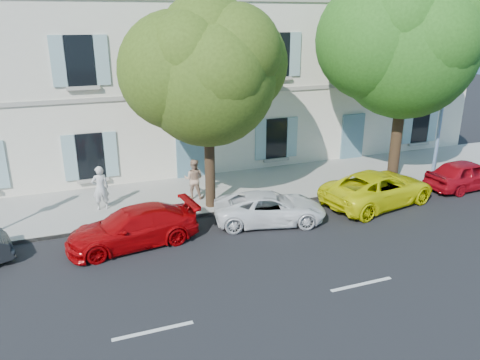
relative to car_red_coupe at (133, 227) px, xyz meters
name	(u,v)px	position (x,y,z in m)	size (l,w,h in m)	color
ground	(297,229)	(5.74, -0.83, -0.64)	(90.00, 90.00, 0.00)	black
sidewalk	(252,187)	(5.74, 3.62, -0.56)	(36.00, 4.50, 0.15)	#A09E96
kerb	(272,204)	(5.74, 1.45, -0.56)	(36.00, 0.16, 0.16)	#9E998E
building	(211,43)	(5.74, 9.37, 5.36)	(28.00, 7.00, 12.00)	silver
car_red_coupe	(133,227)	(0.00, 0.00, 0.00)	(1.78, 4.38, 1.27)	#A10407
car_white_coupe	(270,208)	(5.03, 0.05, -0.06)	(1.90, 4.13, 1.15)	white
car_yellow_supercar	(378,188)	(9.88, 0.14, 0.06)	(2.29, 4.97, 1.38)	#E3E109
car_red_hatchback	(466,174)	(14.69, 0.31, 0.03)	(1.56, 3.89, 1.32)	#A50A15
tree_left	(208,79)	(3.34, 2.03, 4.51)	(5.01, 5.01, 7.76)	#3A2819
tree_right	(406,49)	(12.10, 2.07, 5.37)	(5.92, 5.92, 9.13)	#3A2819
street_lamp	(448,82)	(14.20, 1.64, 3.93)	(0.27, 1.66, 7.79)	#7293BF
pedestrian_a	(100,188)	(-0.74, 3.20, 0.39)	(0.64, 0.42, 1.76)	silver
pedestrian_b	(194,179)	(2.96, 3.08, 0.35)	(0.81, 0.63, 1.67)	tan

